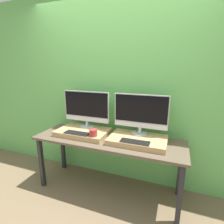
{
  "coord_description": "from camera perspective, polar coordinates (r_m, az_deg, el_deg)",
  "views": [
    {
      "loc": [
        0.77,
        -1.6,
        1.64
      ],
      "look_at": [
        0.0,
        0.44,
        1.06
      ],
      "focal_mm": 28.0,
      "sensor_mm": 36.0,
      "label": 1
    }
  ],
  "objects": [
    {
      "name": "mug",
      "position": [
        2.14,
        -6.15,
        -6.75
      ],
      "size": [
        0.1,
        0.1,
        0.09
      ],
      "color": "#9E332D",
      "rests_on": "wooden_riser_left"
    },
    {
      "name": "ground_plane",
      "position": [
        2.41,
        -4.22,
        -28.05
      ],
      "size": [
        12.0,
        12.0,
        0.0
      ],
      "primitive_type": "plane",
      "color": "#756047"
    },
    {
      "name": "keyboard_left",
      "position": [
        2.26,
        -11.35,
        -6.74
      ],
      "size": [
        0.33,
        0.12,
        0.01
      ],
      "color": "#2D2D2D",
      "rests_on": "wooden_riser_left"
    },
    {
      "name": "keyboard_right",
      "position": [
        1.99,
        7.46,
        -9.6
      ],
      "size": [
        0.33,
        0.12,
        0.01
      ],
      "color": "#2D2D2D",
      "rests_on": "wooden_riser_right"
    },
    {
      "name": "wooden_riser_left",
      "position": [
        2.4,
        -9.39,
        -6.42
      ],
      "size": [
        0.68,
        0.44,
        0.06
      ],
      "color": "tan",
      "rests_on": "workbench"
    },
    {
      "name": "wall_back",
      "position": [
        2.42,
        1.93,
        6.72
      ],
      "size": [
        8.0,
        0.04,
        2.6
      ],
      "color": "#66B75B",
      "rests_on": "ground_plane"
    },
    {
      "name": "monitor_left",
      "position": [
        2.4,
        -8.37,
        1.36
      ],
      "size": [
        0.66,
        0.19,
        0.5
      ],
      "color": "#B2B2B7",
      "rests_on": "wooden_riser_left"
    },
    {
      "name": "workbench",
      "position": [
        2.27,
        -1.29,
        -10.59
      ],
      "size": [
        1.9,
        0.6,
        0.75
      ],
      "color": "brown",
      "rests_on": "ground_plane"
    },
    {
      "name": "monitor_right",
      "position": [
        2.15,
        9.33,
        -0.27
      ],
      "size": [
        0.66,
        0.19,
        0.5
      ],
      "color": "#B2B2B7",
      "rests_on": "wooden_riser_right"
    },
    {
      "name": "wooden_riser_right",
      "position": [
        2.15,
        8.38,
        -8.97
      ],
      "size": [
        0.68,
        0.44,
        0.06
      ],
      "color": "tan",
      "rests_on": "workbench"
    }
  ]
}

